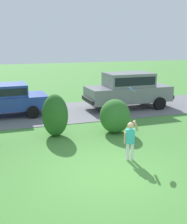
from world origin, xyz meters
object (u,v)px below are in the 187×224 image
at_px(child_thrower, 130,138).
at_px(frisbee, 132,90).
at_px(parked_sedan, 4,99).
at_px(parked_suv, 128,89).

distance_m(child_thrower, frisbee, 1.65).
relative_size(parked_sedan, parked_suv, 0.94).
relative_size(child_thrower, frisbee, 4.58).
bearing_deg(frisbee, child_thrower, -117.21).
bearing_deg(child_thrower, parked_sedan, 116.63).
bearing_deg(child_thrower, parked_suv, 65.37).
height_order(parked_suv, frisbee, frisbee).
bearing_deg(parked_suv, child_thrower, -114.63).
xyz_separation_m(child_thrower, frisbee, (0.45, 0.88, 1.32)).
bearing_deg(parked_suv, parked_sedan, 176.77).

